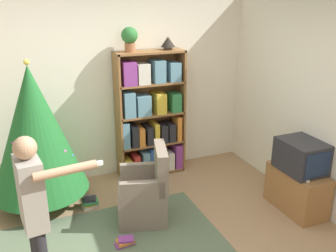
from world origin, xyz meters
TOP-DOWN VIEW (x-y plane):
  - ground_plane at (0.00, 0.00)m, footprint 14.00×14.00m
  - wall_back at (0.00, 2.02)m, footprint 8.00×0.10m
  - wall_right at (2.07, 0.00)m, footprint 0.10×8.00m
  - bookshelf at (0.47, 1.77)m, footprint 0.98×0.33m
  - tv_stand at (1.80, 0.11)m, footprint 0.40×0.77m
  - television at (1.80, 0.11)m, footprint 0.44×0.56m
  - game_remote at (1.68, -0.12)m, footprint 0.04×0.12m
  - christmas_tree at (-1.13, 1.43)m, footprint 1.17×1.17m
  - armchair at (-0.01, 0.63)m, footprint 0.70×0.70m
  - standing_person at (-1.25, -0.26)m, footprint 0.67×0.47m
  - potted_plant at (0.20, 1.78)m, footprint 0.22×0.22m
  - table_lamp at (0.75, 1.78)m, footprint 0.20×0.20m
  - book_pile_near_tree at (-0.59, 1.14)m, footprint 0.22×0.17m
  - book_pile_by_chair at (-0.39, 0.23)m, footprint 0.22×0.15m

SIDE VIEW (x-z plane):
  - ground_plane at x=0.00m, z-range 0.00..0.00m
  - book_pile_by_chair at x=-0.39m, z-range 0.00..0.08m
  - book_pile_near_tree at x=-0.59m, z-range 0.00..0.13m
  - tv_stand at x=1.80m, z-range 0.00..0.54m
  - armchair at x=-0.01m, z-range -0.14..0.78m
  - game_remote at x=1.68m, z-range 0.54..0.56m
  - television at x=1.80m, z-range 0.54..0.92m
  - bookshelf at x=0.47m, z-range -0.03..1.80m
  - standing_person at x=-1.25m, z-range 0.14..1.71m
  - christmas_tree at x=-1.13m, z-range 0.07..1.95m
  - wall_back at x=0.00m, z-range 0.00..2.60m
  - wall_right at x=2.07m, z-range 0.00..2.60m
  - table_lamp at x=0.75m, z-range 1.85..2.03m
  - potted_plant at x=0.20m, z-range 1.86..2.19m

